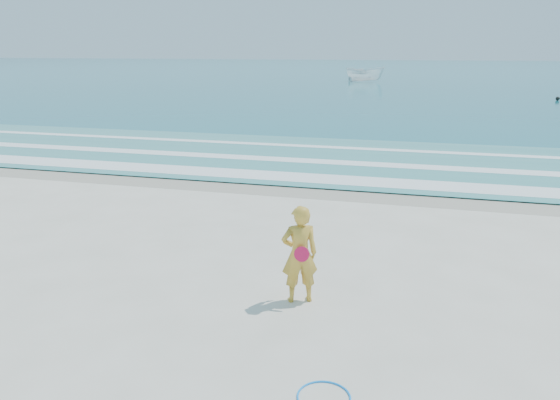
# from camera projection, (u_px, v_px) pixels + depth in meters

# --- Properties ---
(ground) EXTENTS (400.00, 400.00, 0.00)m
(ground) POSITION_uv_depth(u_px,v_px,m) (179.00, 313.00, 9.43)
(ground) COLOR silver
(ground) RESTS_ON ground
(wet_sand) EXTENTS (400.00, 2.40, 0.00)m
(wet_sand) POSITION_uv_depth(u_px,v_px,m) (299.00, 188.00, 17.80)
(wet_sand) COLOR #B2A893
(wet_sand) RESTS_ON ground
(ocean) EXTENTS (400.00, 190.00, 0.04)m
(ocean) POSITION_uv_depth(u_px,v_px,m) (412.00, 71.00, 106.99)
(ocean) COLOR #19727F
(ocean) RESTS_ON ground
(shallow) EXTENTS (400.00, 10.00, 0.01)m
(shallow) POSITION_uv_depth(u_px,v_px,m) (327.00, 158.00, 22.43)
(shallow) COLOR #59B7AD
(shallow) RESTS_ON ocean
(foam_near) EXTENTS (400.00, 1.40, 0.01)m
(foam_near) POSITION_uv_depth(u_px,v_px,m) (308.00, 178.00, 18.99)
(foam_near) COLOR white
(foam_near) RESTS_ON shallow
(foam_mid) EXTENTS (400.00, 0.90, 0.01)m
(foam_mid) POSITION_uv_depth(u_px,v_px,m) (323.00, 162.00, 21.68)
(foam_mid) COLOR white
(foam_mid) RESTS_ON shallow
(foam_far) EXTENTS (400.00, 0.60, 0.01)m
(foam_far) POSITION_uv_depth(u_px,v_px,m) (337.00, 147.00, 24.75)
(foam_far) COLOR white
(foam_far) RESTS_ON shallow
(hoop) EXTENTS (0.85, 0.85, 0.03)m
(hoop) POSITION_uv_depth(u_px,v_px,m) (324.00, 397.00, 7.14)
(hoop) COLOR #0E8EFF
(hoop) RESTS_ON ground
(boat) EXTENTS (5.38, 2.70, 1.99)m
(boat) POSITION_uv_depth(u_px,v_px,m) (365.00, 74.00, 72.21)
(boat) COLOR white
(boat) RESTS_ON ocean
(buoy) EXTENTS (0.34, 0.34, 0.34)m
(buoy) POSITION_uv_depth(u_px,v_px,m) (558.00, 99.00, 46.74)
(buoy) COLOR black
(buoy) RESTS_ON ocean
(woman) EXTENTS (0.77, 0.66, 1.79)m
(woman) POSITION_uv_depth(u_px,v_px,m) (300.00, 254.00, 9.65)
(woman) COLOR gold
(woman) RESTS_ON ground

